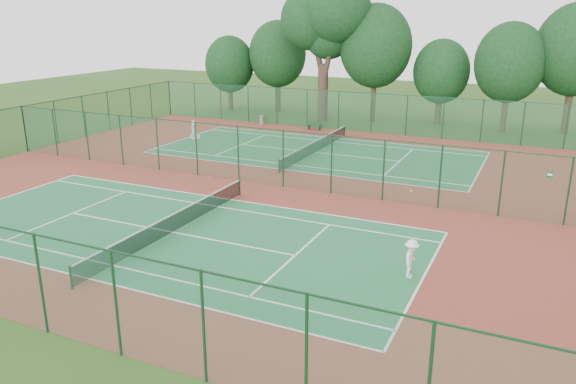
% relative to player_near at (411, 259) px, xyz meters
% --- Properties ---
extents(ground, '(120.00, 120.00, 0.00)m').
position_rel_player_near_xyz_m(ground, '(-11.38, 8.98, -0.81)').
color(ground, '#284B17').
rests_on(ground, ground).
extents(red_pad, '(40.00, 36.00, 0.01)m').
position_rel_player_near_xyz_m(red_pad, '(-11.38, 8.98, -0.81)').
color(red_pad, maroon).
rests_on(red_pad, ground).
extents(court_near, '(23.77, 10.97, 0.01)m').
position_rel_player_near_xyz_m(court_near, '(-11.38, -0.02, -0.80)').
color(court_near, '#20673A').
rests_on(court_near, red_pad).
extents(court_far, '(23.77, 10.97, 0.01)m').
position_rel_player_near_xyz_m(court_far, '(-11.38, 17.98, -0.80)').
color(court_far, '#1F6437').
rests_on(court_far, red_pad).
extents(fence_north, '(40.00, 0.09, 3.50)m').
position_rel_player_near_xyz_m(fence_north, '(-11.38, 26.98, 0.95)').
color(fence_north, '#1B5234').
rests_on(fence_north, ground).
extents(fence_south, '(40.00, 0.09, 3.50)m').
position_rel_player_near_xyz_m(fence_south, '(-11.38, -9.02, 0.95)').
color(fence_south, '#1A4E34').
rests_on(fence_south, ground).
extents(fence_west, '(0.09, 36.00, 3.50)m').
position_rel_player_near_xyz_m(fence_west, '(-31.38, 8.98, 0.95)').
color(fence_west, '#1C542E').
rests_on(fence_west, ground).
extents(fence_divider, '(40.00, 0.09, 3.50)m').
position_rel_player_near_xyz_m(fence_divider, '(-11.38, 8.98, 0.95)').
color(fence_divider, '#16432A').
rests_on(fence_divider, ground).
extents(tennis_net_near, '(0.10, 12.90, 0.97)m').
position_rel_player_near_xyz_m(tennis_net_near, '(-11.38, -0.02, -0.27)').
color(tennis_net_near, '#13341D').
rests_on(tennis_net_near, ground).
extents(tennis_net_far, '(0.10, 12.90, 0.97)m').
position_rel_player_near_xyz_m(tennis_net_far, '(-11.38, 17.98, -0.27)').
color(tennis_net_far, '#15391E').
rests_on(tennis_net_far, ground).
extents(player_near, '(0.65, 1.06, 1.59)m').
position_rel_player_near_xyz_m(player_near, '(0.00, 0.00, 0.00)').
color(player_near, white).
rests_on(player_near, court_near).
extents(player_far, '(0.55, 0.66, 1.54)m').
position_rel_player_near_xyz_m(player_far, '(-22.49, 18.06, -0.02)').
color(player_far, white).
rests_on(player_far, court_far).
extents(trash_bin, '(0.58, 0.58, 0.85)m').
position_rel_player_near_xyz_m(trash_bin, '(-20.33, 26.27, -0.38)').
color(trash_bin, gray).
rests_on(trash_bin, red_pad).
extents(bench, '(1.39, 0.52, 0.84)m').
position_rel_player_near_xyz_m(bench, '(-14.86, 25.93, -0.37)').
color(bench, '#13361B').
rests_on(bench, red_pad).
extents(kit_bag, '(0.87, 0.49, 0.31)m').
position_rel_player_near_xyz_m(kit_bag, '(-22.51, 18.41, -0.65)').
color(kit_bag, silver).
rests_on(kit_bag, red_pad).
extents(stray_ball_a, '(0.06, 0.06, 0.06)m').
position_rel_player_near_xyz_m(stray_ball_a, '(-6.79, 8.31, -0.77)').
color(stray_ball_a, gold).
rests_on(stray_ball_a, red_pad).
extents(stray_ball_b, '(0.07, 0.07, 0.07)m').
position_rel_player_near_xyz_m(stray_ball_b, '(-6.19, 8.31, -0.77)').
color(stray_ball_b, '#B9CF30').
rests_on(stray_ball_b, red_pad).
extents(stray_ball_c, '(0.07, 0.07, 0.07)m').
position_rel_player_near_xyz_m(stray_ball_c, '(-14.93, 8.78, -0.77)').
color(stray_ball_c, yellow).
rests_on(stray_ball_c, red_pad).
extents(big_tree, '(8.81, 6.45, 13.54)m').
position_rel_player_near_xyz_m(big_tree, '(-15.90, 31.01, 8.77)').
color(big_tree, '#33221B').
rests_on(big_tree, ground).
extents(evergreen_row, '(39.00, 5.00, 12.00)m').
position_rel_player_near_xyz_m(evergreen_row, '(-10.88, 33.23, -0.81)').
color(evergreen_row, black).
rests_on(evergreen_row, ground).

